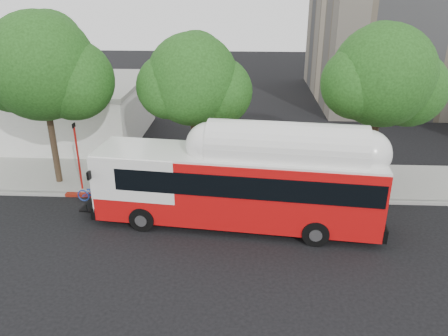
% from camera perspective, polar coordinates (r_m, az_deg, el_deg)
% --- Properties ---
extents(ground, '(120.00, 120.00, 0.00)m').
position_cam_1_polar(ground, '(20.60, -2.83, -9.00)').
color(ground, black).
rests_on(ground, ground).
extents(sidewalk, '(60.00, 5.00, 0.15)m').
position_cam_1_polar(sidewalk, '(26.28, -1.47, -1.34)').
color(sidewalk, gray).
rests_on(sidewalk, ground).
extents(curb_strip, '(60.00, 0.30, 0.15)m').
position_cam_1_polar(curb_strip, '(23.95, -1.93, -3.91)').
color(curb_strip, gray).
rests_on(curb_strip, ground).
extents(red_curb_segment, '(10.00, 0.32, 0.16)m').
position_cam_1_polar(red_curb_segment, '(24.37, -8.99, -3.69)').
color(red_curb_segment, maroon).
rests_on(red_curb_segment, ground).
extents(street_tree_left, '(6.67, 5.80, 9.74)m').
position_cam_1_polar(street_tree_left, '(25.55, -21.67, 11.73)').
color(street_tree_left, '#2D2116').
rests_on(street_tree_left, ground).
extents(street_tree_mid, '(5.75, 5.00, 8.62)m').
position_cam_1_polar(street_tree_mid, '(24.09, -3.12, 10.99)').
color(street_tree_mid, '#2D2116').
rests_on(street_tree_mid, ground).
extents(street_tree_right, '(6.21, 5.40, 9.18)m').
position_cam_1_polar(street_tree_right, '(24.86, 20.92, 10.74)').
color(street_tree_right, '#2D2116').
rests_on(street_tree_right, ground).
extents(low_commercial_bldg, '(16.20, 10.20, 4.25)m').
position_cam_1_polar(low_commercial_bldg, '(36.24, -23.39, 7.14)').
color(low_commercial_bldg, silver).
rests_on(low_commercial_bldg, ground).
extents(transit_bus, '(14.51, 4.33, 4.23)m').
position_cam_1_polar(transit_bus, '(20.73, 1.91, -2.53)').
color(transit_bus, red).
rests_on(transit_bus, ground).
extents(signal_pole, '(0.11, 0.38, 4.01)m').
position_cam_1_polar(signal_pole, '(25.37, -18.52, 1.34)').
color(signal_pole, red).
rests_on(signal_pole, ground).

